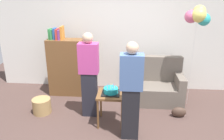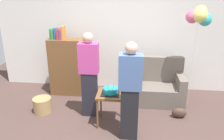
{
  "view_description": "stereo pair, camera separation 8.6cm",
  "coord_description": "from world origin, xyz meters",
  "px_view_note": "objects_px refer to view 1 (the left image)",
  "views": [
    {
      "loc": [
        0.23,
        -3.31,
        2.37
      ],
      "look_at": [
        -0.09,
        0.6,
        0.95
      ],
      "focal_mm": 36.63,
      "sensor_mm": 36.0,
      "label": 1
    },
    {
      "loc": [
        0.31,
        -3.3,
        2.37
      ],
      "look_at": [
        -0.09,
        0.6,
        0.95
      ],
      "focal_mm": 36.63,
      "sensor_mm": 36.0,
      "label": 2
    }
  ],
  "objects_px": {
    "wicker_basket": "(42,106)",
    "balloon_bunch": "(198,16)",
    "person_blowing_candles": "(89,75)",
    "person_holding_cake": "(131,91)",
    "couch": "(156,86)",
    "side_table": "(111,98)",
    "bookshelf": "(66,66)",
    "birthday_cake": "(111,91)",
    "handbag": "(179,112)"
  },
  "relations": [
    {
      "from": "bookshelf",
      "to": "balloon_bunch",
      "type": "distance_m",
      "value": 2.97
    },
    {
      "from": "bookshelf",
      "to": "person_blowing_candles",
      "type": "distance_m",
      "value": 1.15
    },
    {
      "from": "bookshelf",
      "to": "birthday_cake",
      "type": "height_order",
      "value": "bookshelf"
    },
    {
      "from": "person_blowing_candles",
      "to": "person_holding_cake",
      "type": "relative_size",
      "value": 1.0
    },
    {
      "from": "birthday_cake",
      "to": "side_table",
      "type": "bearing_deg",
      "value": 30.14
    },
    {
      "from": "birthday_cake",
      "to": "handbag",
      "type": "distance_m",
      "value": 1.44
    },
    {
      "from": "person_holding_cake",
      "to": "person_blowing_candles",
      "type": "bearing_deg",
      "value": -32.55
    },
    {
      "from": "couch",
      "to": "person_holding_cake",
      "type": "height_order",
      "value": "person_holding_cake"
    },
    {
      "from": "couch",
      "to": "person_holding_cake",
      "type": "xyz_separation_m",
      "value": [
        -0.56,
        -1.36,
        0.49
      ]
    },
    {
      "from": "person_holding_cake",
      "to": "handbag",
      "type": "relative_size",
      "value": 5.82
    },
    {
      "from": "side_table",
      "to": "couch",
      "type": "bearing_deg",
      "value": 46.81
    },
    {
      "from": "person_blowing_candles",
      "to": "balloon_bunch",
      "type": "distance_m",
      "value": 2.33
    },
    {
      "from": "couch",
      "to": "wicker_basket",
      "type": "xyz_separation_m",
      "value": [
        -2.32,
        -0.73,
        -0.19
      ]
    },
    {
      "from": "couch",
      "to": "side_table",
      "type": "height_order",
      "value": "couch"
    },
    {
      "from": "person_holding_cake",
      "to": "balloon_bunch",
      "type": "height_order",
      "value": "balloon_bunch"
    },
    {
      "from": "birthday_cake",
      "to": "couch",
      "type": "bearing_deg",
      "value": 46.81
    },
    {
      "from": "couch",
      "to": "person_holding_cake",
      "type": "relative_size",
      "value": 0.67
    },
    {
      "from": "handbag",
      "to": "bookshelf",
      "type": "bearing_deg",
      "value": 160.42
    },
    {
      "from": "person_holding_cake",
      "to": "side_table",
      "type": "bearing_deg",
      "value": -40.5
    },
    {
      "from": "birthday_cake",
      "to": "handbag",
      "type": "xyz_separation_m",
      "value": [
        1.29,
        0.31,
        -0.55
      ]
    },
    {
      "from": "side_table",
      "to": "person_blowing_candles",
      "type": "xyz_separation_m",
      "value": [
        -0.43,
        0.26,
        0.33
      ]
    },
    {
      "from": "couch",
      "to": "wicker_basket",
      "type": "distance_m",
      "value": 2.44
    },
    {
      "from": "birthday_cake",
      "to": "person_holding_cake",
      "type": "bearing_deg",
      "value": -47.75
    },
    {
      "from": "side_table",
      "to": "person_holding_cake",
      "type": "relative_size",
      "value": 0.37
    },
    {
      "from": "bookshelf",
      "to": "person_holding_cake",
      "type": "relative_size",
      "value": 0.97
    },
    {
      "from": "balloon_bunch",
      "to": "birthday_cake",
      "type": "bearing_deg",
      "value": -152.08
    },
    {
      "from": "wicker_basket",
      "to": "handbag",
      "type": "distance_m",
      "value": 2.7
    },
    {
      "from": "side_table",
      "to": "birthday_cake",
      "type": "distance_m",
      "value": 0.14
    },
    {
      "from": "bookshelf",
      "to": "person_blowing_candles",
      "type": "bearing_deg",
      "value": -52.62
    },
    {
      "from": "bookshelf",
      "to": "handbag",
      "type": "height_order",
      "value": "bookshelf"
    },
    {
      "from": "birthday_cake",
      "to": "handbag",
      "type": "relative_size",
      "value": 1.14
    },
    {
      "from": "person_holding_cake",
      "to": "balloon_bunch",
      "type": "bearing_deg",
      "value": -127.82
    },
    {
      "from": "couch",
      "to": "bookshelf",
      "type": "relative_size",
      "value": 0.69
    },
    {
      "from": "balloon_bunch",
      "to": "side_table",
      "type": "bearing_deg",
      "value": -152.08
    },
    {
      "from": "bookshelf",
      "to": "person_holding_cake",
      "type": "xyz_separation_m",
      "value": [
        1.47,
        -1.56,
        0.16
      ]
    },
    {
      "from": "wicker_basket",
      "to": "balloon_bunch",
      "type": "bearing_deg",
      "value": 11.23
    },
    {
      "from": "side_table",
      "to": "wicker_basket",
      "type": "bearing_deg",
      "value": 170.13
    },
    {
      "from": "couch",
      "to": "wicker_basket",
      "type": "relative_size",
      "value": 3.06
    },
    {
      "from": "birthday_cake",
      "to": "wicker_basket",
      "type": "distance_m",
      "value": 1.51
    },
    {
      "from": "wicker_basket",
      "to": "side_table",
      "type": "bearing_deg",
      "value": -9.87
    },
    {
      "from": "bookshelf",
      "to": "side_table",
      "type": "relative_size",
      "value": 2.65
    },
    {
      "from": "bookshelf",
      "to": "birthday_cake",
      "type": "bearing_deg",
      "value": -46.19
    },
    {
      "from": "side_table",
      "to": "person_blowing_candles",
      "type": "relative_size",
      "value": 0.37
    },
    {
      "from": "side_table",
      "to": "handbag",
      "type": "relative_size",
      "value": 2.14
    },
    {
      "from": "wicker_basket",
      "to": "balloon_bunch",
      "type": "relative_size",
      "value": 0.17
    },
    {
      "from": "couch",
      "to": "bookshelf",
      "type": "xyz_separation_m",
      "value": [
        -2.04,
        0.19,
        0.34
      ]
    },
    {
      "from": "side_table",
      "to": "birthday_cake",
      "type": "height_order",
      "value": "birthday_cake"
    },
    {
      "from": "couch",
      "to": "person_blowing_candles",
      "type": "height_order",
      "value": "person_blowing_candles"
    },
    {
      "from": "wicker_basket",
      "to": "bookshelf",
      "type": "bearing_deg",
      "value": 72.99
    },
    {
      "from": "side_table",
      "to": "bookshelf",
      "type": "bearing_deg",
      "value": 133.81
    }
  ]
}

